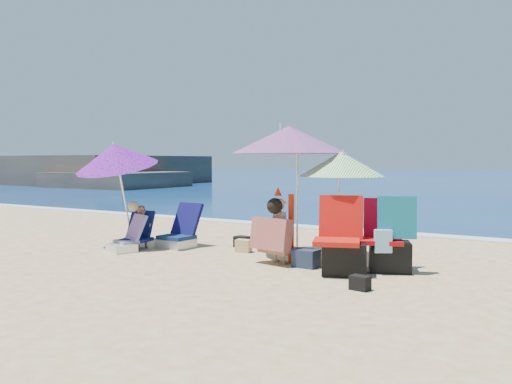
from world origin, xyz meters
The scene contains 17 objects.
ground centered at (0.00, 0.00, 0.00)m, with size 120.00×120.00×0.00m.
foam centered at (0.00, 5.10, 0.02)m, with size 120.00×0.50×0.04m.
headland centered at (-27.29, 19.73, 0.57)m, with size 20.50×11.50×2.60m.
umbrella_turquoise centered at (0.06, 1.46, 1.96)m, with size 2.53×2.53×2.22m.
umbrella_striped centered at (1.03, 1.38, 1.56)m, with size 1.44×1.44×1.78m.
umbrella_blue centered at (-3.15, 0.68, 1.70)m, with size 1.59×1.65×2.07m.
furled_umbrella centered at (0.33, 0.94, 0.66)m, with size 0.30×0.28×1.20m.
chair_navy centered at (-2.13, 1.25, 0.22)m, with size 0.66×0.77×0.81m.
chair_rainbow centered at (-2.67, 0.45, 0.17)m, with size 0.61×0.78×0.64m.
camp_chair_left centered at (1.37, 0.64, 0.33)m, with size 0.84×0.90×1.11m.
camp_chair_right centered at (1.87, 1.16, 0.40)m, with size 0.90×0.86×1.11m.
person_center centered at (0.19, 0.83, 0.50)m, with size 0.75×0.72×1.03m.
person_left centered at (-2.69, 0.85, 0.40)m, with size 0.61×0.63×0.87m.
bag_black_a centered at (-1.13, 1.87, 0.10)m, with size 0.30×0.24×0.21m.
bag_tan centered at (-0.82, 1.43, 0.11)m, with size 0.29×0.23×0.22m.
bag_navy_b centered at (0.71, 0.80, 0.14)m, with size 0.38×0.29×0.27m.
bag_black_b centered at (1.92, -0.15, 0.09)m, with size 0.26×0.20×0.18m.
Camera 1 is at (4.27, -6.50, 1.62)m, focal length 37.89 mm.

